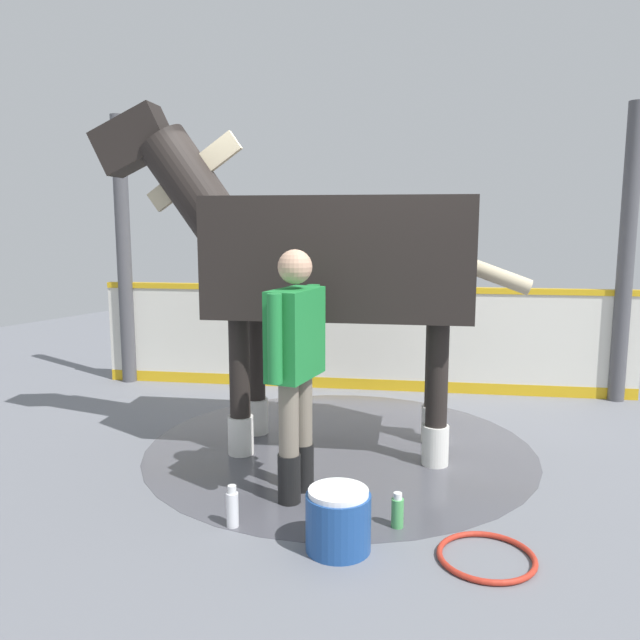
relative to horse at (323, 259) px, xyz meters
The scene contains 11 objects.
ground_plane 1.61m from the horse, 149.25° to the left, with size 16.00×16.00×0.02m, color slate.
wet_patch 1.52m from the horse, 111.91° to the left, with size 3.11×3.11×0.00m, color #4C4C54.
barrier_wall 2.09m from the horse, 162.26° to the right, with size 2.21×5.33×1.13m.
roof_post_near 3.07m from the horse, 103.66° to the right, with size 0.16×0.16×2.94m, color #4C4C51.
roof_post_far 3.29m from the horse, 144.76° to the left, with size 0.16×0.16×2.94m, color #4C4C51.
horse is the anchor object (origin of this frame).
handler 1.10m from the horse, 19.18° to the left, with size 0.66×0.28×1.64m.
wash_bucket 2.11m from the horse, 33.12° to the left, with size 0.36×0.36×0.35m.
bottle_shampoo 2.02m from the horse, ahead, with size 0.07×0.07×0.26m.
bottle_spray 2.01m from the horse, 48.25° to the left, with size 0.07×0.07×0.22m.
hose_coil 2.45m from the horse, 57.31° to the left, with size 0.54×0.54×0.03m, color #B72D1E.
Camera 1 is at (4.68, 2.20, 1.81)m, focal length 35.49 mm.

